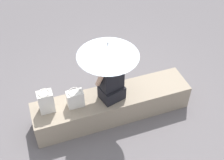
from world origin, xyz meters
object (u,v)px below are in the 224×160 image
(parasol, at_px, (108,50))
(tote_bag_canvas, at_px, (46,102))
(person_seated, at_px, (112,79))
(handbag_black, at_px, (75,98))

(parasol, xyz_separation_m, tote_bag_canvas, (0.93, -0.06, -0.74))
(person_seated, distance_m, parasol, 0.53)
(person_seated, relative_size, handbag_black, 3.13)
(tote_bag_canvas, bearing_deg, person_seated, 175.65)
(person_seated, relative_size, tote_bag_canvas, 2.42)
(handbag_black, distance_m, tote_bag_canvas, 0.42)
(person_seated, distance_m, tote_bag_canvas, 1.00)
(tote_bag_canvas, bearing_deg, handbag_black, 174.24)
(parasol, distance_m, tote_bag_canvas, 1.19)
(handbag_black, height_order, tote_bag_canvas, tote_bag_canvas)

